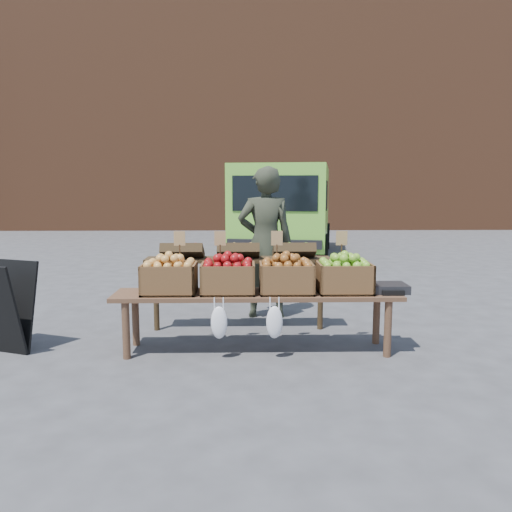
{
  "coord_description": "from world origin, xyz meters",
  "views": [
    {
      "loc": [
        0.56,
        -4.89,
        1.56
      ],
      "look_at": [
        0.67,
        0.23,
        0.85
      ],
      "focal_mm": 35.0,
      "sensor_mm": 36.0,
      "label": 1
    }
  ],
  "objects_px": {
    "crate_golden_apples": "(169,278)",
    "crate_russet_pears": "(228,278)",
    "vendor": "(265,243)",
    "crate_red_apples": "(286,278)",
    "display_bench": "(257,322)",
    "chalkboard_sign": "(1,307)",
    "crate_green_apples": "(344,278)",
    "delivery_van": "(285,212)",
    "back_table": "(239,283)",
    "weighing_scale": "(388,288)"
  },
  "relations": [
    {
      "from": "crate_golden_apples",
      "to": "crate_russet_pears",
      "type": "bearing_deg",
      "value": 0.0
    },
    {
      "from": "vendor",
      "to": "crate_red_apples",
      "type": "relative_size",
      "value": 3.6
    },
    {
      "from": "display_bench",
      "to": "crate_red_apples",
      "type": "relative_size",
      "value": 5.4
    },
    {
      "from": "vendor",
      "to": "crate_red_apples",
      "type": "xyz_separation_m",
      "value": [
        0.15,
        -1.29,
        -0.19
      ]
    },
    {
      "from": "chalkboard_sign",
      "to": "crate_green_apples",
      "type": "bearing_deg",
      "value": 20.18
    },
    {
      "from": "delivery_van",
      "to": "vendor",
      "type": "distance_m",
      "value": 5.4
    },
    {
      "from": "delivery_van",
      "to": "vendor",
      "type": "relative_size",
      "value": 2.48
    },
    {
      "from": "vendor",
      "to": "crate_russet_pears",
      "type": "relative_size",
      "value": 3.6
    },
    {
      "from": "vendor",
      "to": "back_table",
      "type": "bearing_deg",
      "value": 59.38
    },
    {
      "from": "back_table",
      "to": "crate_red_apples",
      "type": "xyz_separation_m",
      "value": [
        0.46,
        -0.72,
        0.19
      ]
    },
    {
      "from": "crate_golden_apples",
      "to": "vendor",
      "type": "bearing_deg",
      "value": 53.42
    },
    {
      "from": "chalkboard_sign",
      "to": "display_bench",
      "type": "distance_m",
      "value": 2.43
    },
    {
      "from": "crate_golden_apples",
      "to": "weighing_scale",
      "type": "relative_size",
      "value": 1.47
    },
    {
      "from": "chalkboard_sign",
      "to": "crate_green_apples",
      "type": "relative_size",
      "value": 1.76
    },
    {
      "from": "display_bench",
      "to": "crate_red_apples",
      "type": "bearing_deg",
      "value": 0.0
    },
    {
      "from": "delivery_van",
      "to": "display_bench",
      "type": "relative_size",
      "value": 1.65
    },
    {
      "from": "display_bench",
      "to": "weighing_scale",
      "type": "height_order",
      "value": "weighing_scale"
    },
    {
      "from": "vendor",
      "to": "crate_golden_apples",
      "type": "height_order",
      "value": "vendor"
    },
    {
      "from": "chalkboard_sign",
      "to": "crate_green_apples",
      "type": "xyz_separation_m",
      "value": [
        3.25,
        -0.03,
        0.27
      ]
    },
    {
      "from": "delivery_van",
      "to": "weighing_scale",
      "type": "relative_size",
      "value": 13.14
    },
    {
      "from": "back_table",
      "to": "crate_russet_pears",
      "type": "distance_m",
      "value": 0.75
    },
    {
      "from": "chalkboard_sign",
      "to": "crate_russet_pears",
      "type": "bearing_deg",
      "value": 19.94
    },
    {
      "from": "vendor",
      "to": "weighing_scale",
      "type": "xyz_separation_m",
      "value": [
        1.12,
        -1.29,
        -0.29
      ]
    },
    {
      "from": "delivery_van",
      "to": "crate_red_apples",
      "type": "xyz_separation_m",
      "value": [
        -0.53,
        -6.65,
        -0.29
      ]
    },
    {
      "from": "back_table",
      "to": "crate_golden_apples",
      "type": "bearing_deg",
      "value": -131.59
    },
    {
      "from": "delivery_van",
      "to": "crate_golden_apples",
      "type": "bearing_deg",
      "value": -93.63
    },
    {
      "from": "display_bench",
      "to": "crate_golden_apples",
      "type": "bearing_deg",
      "value": 180.0
    },
    {
      "from": "crate_green_apples",
      "to": "chalkboard_sign",
      "type": "bearing_deg",
      "value": 179.53
    },
    {
      "from": "crate_red_apples",
      "to": "crate_green_apples",
      "type": "xyz_separation_m",
      "value": [
        0.55,
        0.0,
        0.0
      ]
    },
    {
      "from": "crate_green_apples",
      "to": "weighing_scale",
      "type": "relative_size",
      "value": 1.47
    },
    {
      "from": "vendor",
      "to": "back_table",
      "type": "distance_m",
      "value": 0.75
    },
    {
      "from": "chalkboard_sign",
      "to": "crate_golden_apples",
      "type": "bearing_deg",
      "value": 19.7
    },
    {
      "from": "vendor",
      "to": "chalkboard_sign",
      "type": "xyz_separation_m",
      "value": [
        -2.55,
        -1.26,
        -0.46
      ]
    },
    {
      "from": "crate_golden_apples",
      "to": "crate_russet_pears",
      "type": "xyz_separation_m",
      "value": [
        0.55,
        0.0,
        0.0
      ]
    },
    {
      "from": "display_bench",
      "to": "crate_green_apples",
      "type": "distance_m",
      "value": 0.93
    },
    {
      "from": "crate_russet_pears",
      "to": "weighing_scale",
      "type": "height_order",
      "value": "crate_russet_pears"
    },
    {
      "from": "vendor",
      "to": "weighing_scale",
      "type": "bearing_deg",
      "value": 129.57
    },
    {
      "from": "crate_golden_apples",
      "to": "crate_red_apples",
      "type": "bearing_deg",
      "value": 0.0
    },
    {
      "from": "vendor",
      "to": "crate_red_apples",
      "type": "bearing_deg",
      "value": 94.96
    },
    {
      "from": "delivery_van",
      "to": "weighing_scale",
      "type": "distance_m",
      "value": 6.67
    },
    {
      "from": "crate_red_apples",
      "to": "weighing_scale",
      "type": "relative_size",
      "value": 1.47
    },
    {
      "from": "delivery_van",
      "to": "crate_green_apples",
      "type": "height_order",
      "value": "delivery_van"
    },
    {
      "from": "back_table",
      "to": "display_bench",
      "type": "xyz_separation_m",
      "value": [
        0.19,
        -0.72,
        -0.24
      ]
    },
    {
      "from": "chalkboard_sign",
      "to": "crate_green_apples",
      "type": "height_order",
      "value": "chalkboard_sign"
    },
    {
      "from": "display_bench",
      "to": "crate_green_apples",
      "type": "relative_size",
      "value": 5.4
    },
    {
      "from": "delivery_van",
      "to": "back_table",
      "type": "distance_m",
      "value": 6.03
    },
    {
      "from": "display_bench",
      "to": "crate_golden_apples",
      "type": "relative_size",
      "value": 5.4
    },
    {
      "from": "crate_russet_pears",
      "to": "weighing_scale",
      "type": "bearing_deg",
      "value": 0.0
    },
    {
      "from": "delivery_van",
      "to": "crate_russet_pears",
      "type": "distance_m",
      "value": 6.74
    },
    {
      "from": "chalkboard_sign",
      "to": "crate_russet_pears",
      "type": "relative_size",
      "value": 1.76
    }
  ]
}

